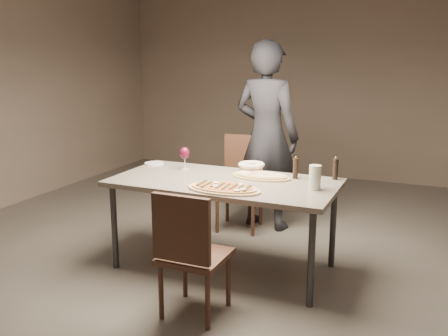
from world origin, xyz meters
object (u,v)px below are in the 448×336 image
at_px(zucchini_pizza, 224,188).
at_px(diner, 267,136).
at_px(ham_pizza, 261,176).
at_px(bread_basket, 251,166).
at_px(pepper_mill_left, 335,169).
at_px(chair_near, 189,249).
at_px(chair_far, 242,177).
at_px(carafe, 315,177).
at_px(dining_table, 224,187).

height_order(zucchini_pizza, diner, diner).
bearing_deg(ham_pizza, zucchini_pizza, -124.42).
distance_m(bread_basket, diner, 0.78).
height_order(pepper_mill_left, chair_near, pepper_mill_left).
height_order(zucchini_pizza, chair_far, chair_far).
bearing_deg(pepper_mill_left, zucchini_pizza, -136.38).
height_order(pepper_mill_left, chair_far, pepper_mill_left).
distance_m(bread_basket, chair_far, 0.79).
distance_m(zucchini_pizza, carafe, 0.68).
bearing_deg(pepper_mill_left, carafe, -102.21).
distance_m(chair_near, chair_far, 1.90).
xyz_separation_m(zucchini_pizza, diner, (-0.14, 1.40, 0.17)).
relative_size(dining_table, diner, 0.96).
bearing_deg(bread_basket, pepper_mill_left, 2.09).
relative_size(carafe, chair_near, 0.21).
bearing_deg(chair_near, zucchini_pizza, 89.61).
bearing_deg(chair_near, diner, 93.92).
height_order(dining_table, zucchini_pizza, zucchini_pizza).
xyz_separation_m(dining_table, bread_basket, (0.10, 0.35, 0.11)).
relative_size(dining_table, zucchini_pizza, 3.13).
relative_size(chair_far, diner, 0.50).
relative_size(pepper_mill_left, chair_near, 0.21).
distance_m(ham_pizza, bread_basket, 0.22).
bearing_deg(diner, dining_table, 100.77).
distance_m(zucchini_pizza, diner, 1.41).
bearing_deg(carafe, pepper_mill_left, 77.79).
height_order(carafe, chair_far, same).
bearing_deg(carafe, diner, 124.39).
xyz_separation_m(chair_far, diner, (0.22, 0.10, 0.42)).
bearing_deg(ham_pizza, chair_far, 101.00).
bearing_deg(ham_pizza, chair_near, -116.66).
bearing_deg(carafe, ham_pizza, 159.68).
height_order(ham_pizza, carafe, carafe).
bearing_deg(diner, carafe, 134.08).
distance_m(dining_table, ham_pizza, 0.32).
distance_m(pepper_mill_left, carafe, 0.38).
distance_m(dining_table, pepper_mill_left, 0.91).
distance_m(chair_near, diner, 2.01).
distance_m(pepper_mill_left, chair_far, 1.27).
relative_size(chair_near, diner, 0.47).
bearing_deg(chair_near, carafe, 54.16).
xyz_separation_m(ham_pizza, pepper_mill_left, (0.57, 0.19, 0.07)).
height_order(bread_basket, chair_far, chair_far).
height_order(bread_basket, chair_near, chair_near).
xyz_separation_m(zucchini_pizza, carafe, (0.61, 0.29, 0.08)).
bearing_deg(chair_far, carafe, 126.94).
bearing_deg(dining_table, chair_near, -81.98).
height_order(carafe, chair_near, carafe).
bearing_deg(dining_table, ham_pizza, 38.23).
distance_m(dining_table, carafe, 0.75).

